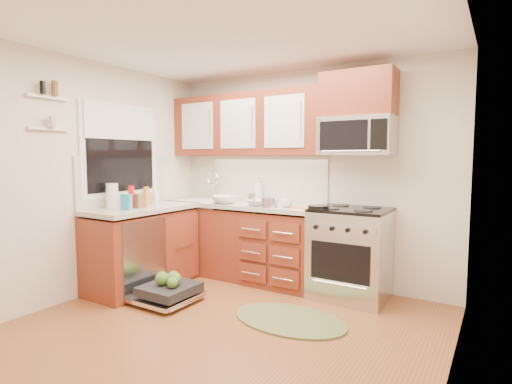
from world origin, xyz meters
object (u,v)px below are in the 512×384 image
Objects in this scene: sink at (205,210)px; microwave at (357,136)px; upper_cabinets at (246,125)px; dishwasher at (167,293)px; bowl_b at (224,200)px; paper_towel_roll at (112,196)px; stock_pot at (269,202)px; bowl_a at (259,203)px; skillet at (318,207)px; rug at (290,320)px; range at (350,253)px; cup at (287,203)px; cutting_board at (304,207)px.

microwave is at bearing 3.85° from sink.
upper_cabinets reaches higher than dishwasher.
paper_towel_roll is at bearing -128.16° from bowl_b.
dishwasher is 3.70× the size of stock_pot.
sink is at bearing -163.55° from upper_cabinets.
skillet is at bearing -7.68° from bowl_a.
upper_cabinets reaches higher than paper_towel_roll.
dishwasher is 1.30m from rug.
dishwasher is (-1.54, -1.13, -0.38)m from range.
stock_pot reaches higher than cup.
microwave is 1.03m from cup.
dishwasher is at bearing -130.46° from cup.
stock_pot is at bearing -2.72° from bowl_b.
rug is 5.66× the size of stock_pot.
bowl_a is (-0.53, -0.06, 0.03)m from cutting_board.
upper_cabinets is at bearing 73.78° from bowl_b.
range is 5.03× the size of stock_pot.
bowl_a is (0.37, -0.29, -0.91)m from upper_cabinets.
microwave is 2.69× the size of cutting_board.
bowl_a is (0.51, 0.98, 0.86)m from dishwasher.
microwave is at bearing 14.49° from bowl_a.
upper_cabinets is 1.91× the size of rug.
skillet is at bearing -136.73° from range.
bowl_b is (0.04, 0.95, 0.87)m from dishwasher.
stock_pot is (-0.61, 0.67, 0.97)m from rug.
cutting_board is 0.20m from cup.
paper_towel_roll reaches higher than bowl_a.
upper_cabinets is 1.42m from microwave.
range is at bearing 9.97° from cutting_board.
sink is 1.24m from paper_towel_roll.
upper_cabinets reaches higher than cup.
sink is 0.49m from bowl_b.
range is at bearing 8.09° from bowl_a.
upper_cabinets is 1.78m from paper_towel_roll.
cup is at bearing -5.58° from sink.
cup is (0.85, 1.00, 0.88)m from dishwasher.
microwave is at bearing 22.58° from cutting_board.
range is at bearing 27.23° from paper_towel_roll.
microwave is at bearing 11.31° from bowl_b.
cup is at bearing -159.94° from microwave.
cup is at bearing 23.75° from stock_pot.
microwave is at bearing 20.84° from stock_pot.
stock_pot is 0.66× the size of bowl_a.
rug is 1.72m from bowl_b.
microwave is 1.23× the size of sink.
stock_pot is (-0.87, -0.21, 0.51)m from range.
stock_pot reaches higher than sink.
cup reaches higher than range.
range is 4.42× the size of skillet.
microwave reaches higher than skillet.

